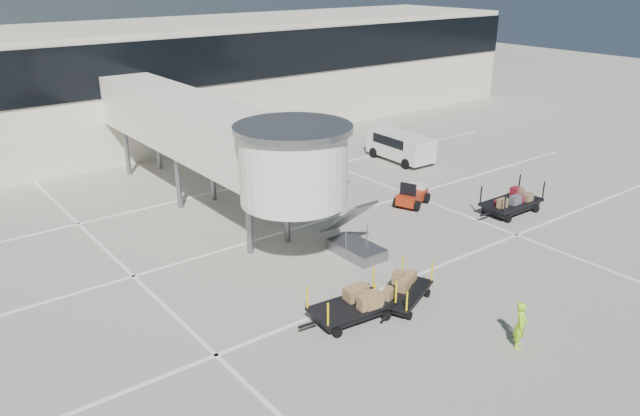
{
  "coord_description": "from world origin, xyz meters",
  "views": [
    {
      "loc": [
        -17.8,
        -13.73,
        11.89
      ],
      "look_at": [
        -2.34,
        6.39,
        2.0
      ],
      "focal_mm": 35.0,
      "sensor_mm": 36.0,
      "label": 1
    }
  ],
  "objects_px": {
    "baggage_tug": "(413,196)",
    "box_cart_far": "(354,306)",
    "box_cart_near": "(404,293)",
    "suitcase_cart": "(511,203)",
    "ground_worker": "(521,325)",
    "minivan": "(399,144)"
  },
  "relations": [
    {
      "from": "baggage_tug",
      "to": "box_cart_far",
      "type": "relative_size",
      "value": 0.62
    },
    {
      "from": "box_cart_near",
      "to": "suitcase_cart",
      "type": "bearing_deg",
      "value": -6.45
    },
    {
      "from": "baggage_tug",
      "to": "ground_worker",
      "type": "relative_size",
      "value": 1.41
    },
    {
      "from": "box_cart_far",
      "to": "ground_worker",
      "type": "bearing_deg",
      "value": -49.3
    },
    {
      "from": "box_cart_near",
      "to": "ground_worker",
      "type": "xyz_separation_m",
      "value": [
        1.09,
        -4.32,
        0.34
      ]
    },
    {
      "from": "baggage_tug",
      "to": "ground_worker",
      "type": "xyz_separation_m",
      "value": [
        -6.71,
        -11.56,
        0.33
      ]
    },
    {
      "from": "suitcase_cart",
      "to": "minivan",
      "type": "bearing_deg",
      "value": 79.35
    },
    {
      "from": "box_cart_far",
      "to": "suitcase_cart",
      "type": "bearing_deg",
      "value": 18.59
    },
    {
      "from": "baggage_tug",
      "to": "suitcase_cart",
      "type": "relative_size",
      "value": 0.58
    },
    {
      "from": "ground_worker",
      "to": "minivan",
      "type": "height_order",
      "value": "minivan"
    },
    {
      "from": "box_cart_near",
      "to": "box_cart_far",
      "type": "distance_m",
      "value": 2.18
    },
    {
      "from": "minivan",
      "to": "box_cart_near",
      "type": "bearing_deg",
      "value": -131.93
    },
    {
      "from": "box_cart_far",
      "to": "ground_worker",
      "type": "xyz_separation_m",
      "value": [
        3.25,
        -4.64,
        0.28
      ]
    },
    {
      "from": "suitcase_cart",
      "to": "box_cart_far",
      "type": "distance_m",
      "value": 13.44
    },
    {
      "from": "baggage_tug",
      "to": "minivan",
      "type": "distance_m",
      "value": 8.18
    },
    {
      "from": "box_cart_near",
      "to": "minivan",
      "type": "height_order",
      "value": "minivan"
    },
    {
      "from": "suitcase_cart",
      "to": "box_cart_far",
      "type": "height_order",
      "value": "suitcase_cart"
    },
    {
      "from": "suitcase_cart",
      "to": "minivan",
      "type": "xyz_separation_m",
      "value": [
        2.02,
        10.25,
        0.5
      ]
    },
    {
      "from": "box_cart_near",
      "to": "ground_worker",
      "type": "distance_m",
      "value": 4.47
    },
    {
      "from": "box_cart_near",
      "to": "box_cart_far",
      "type": "bearing_deg",
      "value": 148.16
    },
    {
      "from": "suitcase_cart",
      "to": "ground_worker",
      "type": "height_order",
      "value": "ground_worker"
    },
    {
      "from": "baggage_tug",
      "to": "box_cart_far",
      "type": "distance_m",
      "value": 12.13
    }
  ]
}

